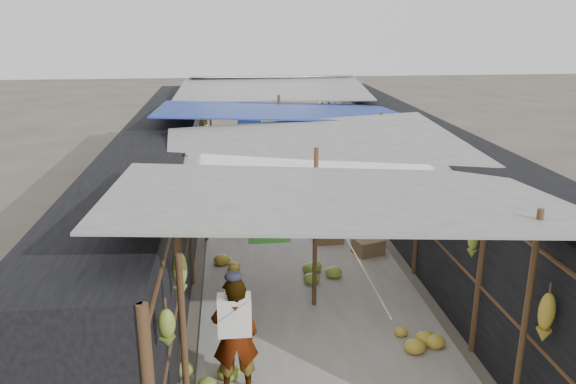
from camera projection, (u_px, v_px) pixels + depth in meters
name	position (u px, v px, depth m)	size (l,w,h in m)	color
aisle_slab	(290.00, 228.00, 12.36)	(3.60, 16.00, 0.02)	#9E998E
stall_left	(162.00, 182.00, 11.74)	(1.40, 15.00, 2.30)	black
stall_right	(412.00, 175.00, 12.30)	(1.40, 15.00, 2.30)	black
crate_near	(328.00, 235.00, 11.55)	(0.55, 0.44, 0.33)	#876144
crate_mid	(368.00, 247.00, 10.95)	(0.53, 0.42, 0.32)	#876144
crate_back	(245.00, 215.00, 12.73)	(0.48, 0.39, 0.30)	#876144
black_basin	(335.00, 184.00, 15.31)	(0.63, 0.63, 0.19)	black
vendor_elderly	(235.00, 335.00, 6.76)	(0.56, 0.37, 1.54)	silver
shopper_blue	(279.00, 175.00, 13.09)	(0.89, 0.70, 1.84)	navy
vendor_seated	(338.00, 201.00, 12.69)	(0.62, 0.36, 0.96)	#4B4541
market_canopy	(289.00, 117.00, 11.97)	(5.62, 15.20, 2.77)	brown
hanging_bananas	(283.00, 156.00, 11.83)	(3.96, 14.34, 0.80)	olive
floor_bananas	(297.00, 247.00, 10.96)	(3.92, 10.37, 0.36)	olive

